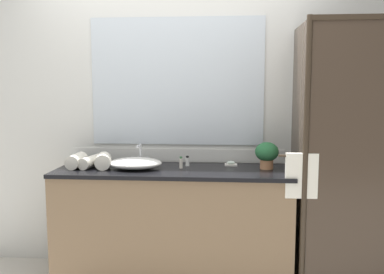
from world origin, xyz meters
TOP-DOWN VIEW (x-y plane):
  - wall_back_with_mirror at (0.00, 0.34)m, footprint 4.40×0.06m
  - vanity_cabinet at (0.00, 0.01)m, footprint 1.80×0.58m
  - shower_enclosure at (1.28, -0.19)m, footprint 1.20×0.59m
  - sink_basin at (-0.29, -0.01)m, footprint 0.41×0.32m
  - faucet at (-0.29, 0.18)m, footprint 0.17×0.15m
  - potted_plant at (0.72, 0.06)m, footprint 0.18×0.18m
  - soap_dish at (0.45, 0.18)m, footprint 0.10×0.07m
  - amenity_bottle_conditioner at (0.10, 0.13)m, footprint 0.03×0.03m
  - amenity_bottle_lotion at (0.06, 0.03)m, footprint 0.03×0.03m
  - rolled_towel_near_edge at (-0.76, 0.00)m, footprint 0.11×0.24m
  - rolled_towel_middle at (-0.65, 0.01)m, footprint 0.14×0.26m
  - rolled_towel_far_edge at (-0.54, -0.02)m, footprint 0.16×0.21m

SIDE VIEW (x-z plane):
  - vanity_cabinet at x=0.00m, z-range 0.00..0.90m
  - soap_dish at x=0.45m, z-range 0.90..0.93m
  - amenity_bottle_conditioner at x=0.10m, z-range 0.90..0.98m
  - sink_basin at x=-0.29m, z-range 0.90..0.98m
  - amenity_bottle_lotion at x=0.06m, z-range 0.90..0.99m
  - rolled_towel_middle at x=-0.65m, z-range 0.90..0.99m
  - rolled_towel_near_edge at x=-0.76m, z-range 0.90..1.01m
  - faucet at x=-0.29m, z-range 0.87..1.04m
  - rolled_towel_far_edge at x=-0.54m, z-range 0.90..1.02m
  - potted_plant at x=0.72m, z-range 0.92..1.12m
  - shower_enclosure at x=1.28m, z-range 0.02..2.02m
  - wall_back_with_mirror at x=0.00m, z-range 0.01..2.61m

